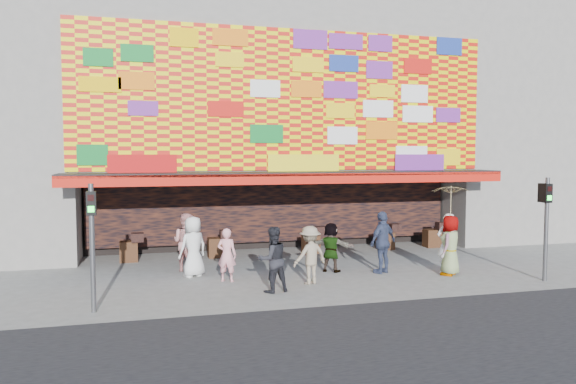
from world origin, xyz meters
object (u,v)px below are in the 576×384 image
object	(u,v)px
ped_e	(383,242)
ped_f	(331,247)
ped_a	(193,247)
ped_b	(227,255)
signal_right	(547,217)
ped_i	(186,242)
parasol	(451,202)
signal_left	(92,233)
ped_g	(450,245)
ped_d	(310,255)
ped_h	(447,243)
ped_c	(272,259)

from	to	relation	value
ped_e	ped_f	bearing A→B (deg)	-50.15
ped_a	ped_b	world-z (taller)	ped_a
ped_e	ped_f	xyz separation A→B (m)	(-1.47, 0.60, -0.19)
signal_right	ped_i	bearing A→B (deg)	157.67
signal_right	ped_i	size ratio (longest dim) A/B	1.64
ped_b	parasol	xyz separation A→B (m)	(6.68, -0.90, 1.45)
ped_a	ped_e	distance (m)	5.78
ped_a	ped_i	size ratio (longest dim) A/B	0.99
signal_left	ped_i	bearing A→B (deg)	58.85
ped_f	ped_g	world-z (taller)	ped_g
ped_d	parasol	xyz separation A→B (m)	(4.45, -0.01, 1.40)
ped_h	parasol	xyz separation A→B (m)	(-0.04, -0.24, 1.29)
ped_d	parasol	size ratio (longest dim) A/B	0.83
ped_b	parasol	distance (m)	6.89
ped_g	ped_i	world-z (taller)	ped_i
signal_left	ped_d	world-z (taller)	signal_left
ped_b	ped_c	distance (m)	1.83
ped_c	ped_e	xyz separation A→B (m)	(3.83, 1.43, 0.08)
signal_left	ped_b	size ratio (longest dim) A/B	1.94
ped_g	parasol	size ratio (longest dim) A/B	0.91
ped_f	ped_h	xyz separation A→B (m)	(3.37, -1.15, 0.16)
ped_a	ped_e	world-z (taller)	ped_e
ped_f	ped_i	bearing A→B (deg)	20.84
ped_g	ped_i	distance (m)	8.15
parasol	ped_i	bearing A→B (deg)	160.82
ped_h	ped_i	bearing A→B (deg)	-14.38
ped_i	signal_right	bearing A→B (deg)	-163.67
signal_left	ped_h	world-z (taller)	signal_left
ped_i	parasol	size ratio (longest dim) A/B	0.92
ped_e	signal_left	bearing A→B (deg)	-13.18
ped_d	ped_g	bearing A→B (deg)	160.90
ped_f	ped_e	bearing A→B (deg)	-164.89
ped_b	ped_i	bearing A→B (deg)	-33.02
ped_g	parasol	xyz separation A→B (m)	(0.00, 0.00, 1.31)
ped_g	ped_i	xyz separation A→B (m)	(-7.69, 2.68, 0.00)
ped_a	ped_i	world-z (taller)	ped_i
ped_i	ped_h	bearing A→B (deg)	-158.87
ped_a	ped_c	bearing A→B (deg)	99.85
ped_c	ped_g	world-z (taller)	ped_g
ped_b	parasol	world-z (taller)	parasol
ped_a	ped_h	size ratio (longest dim) A/B	0.98
ped_d	parasol	bearing A→B (deg)	160.90
ped_b	ped_h	distance (m)	6.75
ped_f	ped_h	world-z (taller)	ped_h
ped_e	ped_f	size ratio (longest dim) A/B	1.24
signal_left	ped_b	xyz separation A→B (m)	(3.48, 2.31, -1.09)
ped_d	ped_f	xyz separation A→B (m)	(1.12, 1.38, -0.05)
ped_b	ped_a	bearing A→B (deg)	-18.31
ped_f	ped_h	distance (m)	3.56
signal_right	ped_e	world-z (taller)	signal_right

